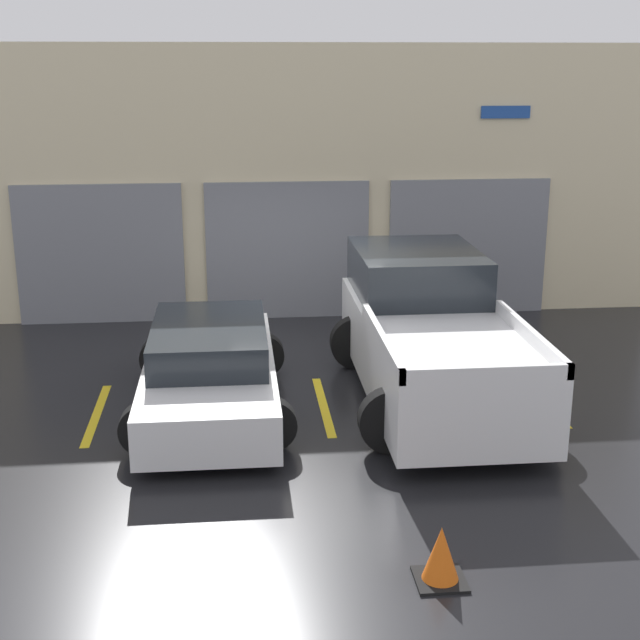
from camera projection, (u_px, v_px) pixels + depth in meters
ground_plane at (313, 369)px, 13.83m from camera, size 28.00×28.00×0.00m
shophouse_building at (296, 186)px, 16.29m from camera, size 13.64×0.68×4.91m
pickup_truck at (431, 336)px, 12.52m from camera, size 2.57×5.03×1.89m
sedan_white at (210, 370)px, 12.07m from camera, size 2.16×4.33×1.20m
parking_stripe_far_left at (97, 414)px, 12.06m from camera, size 0.12×2.20×0.01m
parking_stripe_left at (324, 406)px, 12.35m from camera, size 0.12×2.20×0.01m
parking_stripe_centre at (540, 398)px, 12.64m from camera, size 0.12×2.20×0.01m
traffic_cone at (441, 557)px, 8.14m from camera, size 0.47×0.47×0.55m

